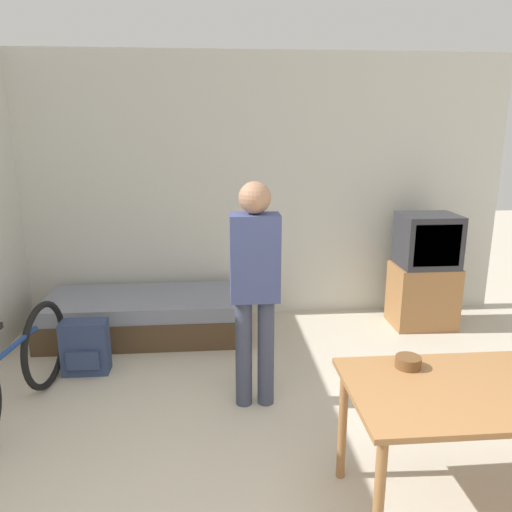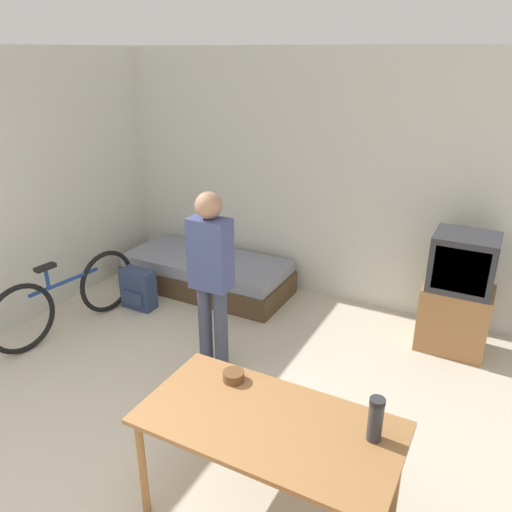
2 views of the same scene
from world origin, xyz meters
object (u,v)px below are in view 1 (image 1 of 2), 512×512
object	(u,v)px
tv	(425,272)
dining_table	(494,400)
person_standing	(255,280)
mate_bowl	(408,362)
daybed	(148,315)
backpack	(85,348)
bicycle	(11,375)

from	to	relation	value
tv	dining_table	distance (m)	2.60
person_standing	mate_bowl	bearing A→B (deg)	-50.96
daybed	mate_bowl	world-z (taller)	mate_bowl
tv	mate_bowl	bearing A→B (deg)	-115.20
person_standing	backpack	world-z (taller)	person_standing
backpack	person_standing	bearing A→B (deg)	-23.43
bicycle	mate_bowl	world-z (taller)	mate_bowl
tv	mate_bowl	world-z (taller)	tv
daybed	dining_table	distance (m)	3.25
dining_table	person_standing	distance (m)	1.63
bicycle	person_standing	xyz separation A→B (m)	(1.66, 0.10, 0.60)
dining_table	bicycle	bearing A→B (deg)	159.23
bicycle	mate_bowl	size ratio (longest dim) A/B	12.24
daybed	backpack	distance (m)	0.85
bicycle	person_standing	world-z (taller)	person_standing
mate_bowl	dining_table	bearing A→B (deg)	-32.59
backpack	daybed	bearing A→B (deg)	61.09
tv	person_standing	size ratio (longest dim) A/B	0.70
dining_table	backpack	bearing A→B (deg)	144.74
mate_bowl	person_standing	bearing A→B (deg)	129.04
daybed	mate_bowl	size ratio (longest dim) A/B	14.41
dining_table	mate_bowl	distance (m)	0.44
dining_table	person_standing	world-z (taller)	person_standing
tv	bicycle	size ratio (longest dim) A/B	0.69
daybed	backpack	xyz separation A→B (m)	(-0.41, -0.75, 0.02)
tv	bicycle	xyz separation A→B (m)	(-3.48, -1.45, -0.21)
tv	person_standing	xyz separation A→B (m)	(-1.82, -1.35, 0.38)
tv	person_standing	bearing A→B (deg)	-143.44
bicycle	person_standing	bearing A→B (deg)	3.56
tv	mate_bowl	size ratio (longest dim) A/B	8.43
mate_bowl	backpack	size ratio (longest dim) A/B	0.30
mate_bowl	backpack	xyz separation A→B (m)	(-2.10, 1.51, -0.54)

